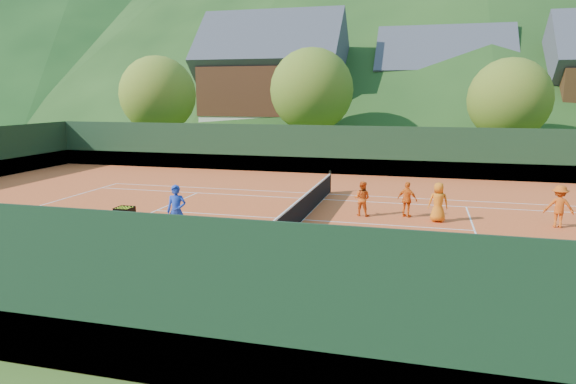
% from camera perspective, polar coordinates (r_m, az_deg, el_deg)
% --- Properties ---
extents(ground, '(400.00, 400.00, 0.00)m').
position_cam_1_polar(ground, '(20.24, 1.66, -3.16)').
color(ground, '#33561B').
rests_on(ground, ground).
extents(clay_court, '(40.00, 24.00, 0.02)m').
position_cam_1_polar(clay_court, '(20.23, 1.66, -3.13)').
color(clay_court, '#C94D20').
rests_on(clay_court, ground).
extents(coach, '(0.74, 0.57, 1.82)m').
position_cam_1_polar(coach, '(18.03, -12.28, -2.10)').
color(coach, '#1A38A9').
rests_on(coach, clay_court).
extents(student_a, '(0.78, 0.66, 1.41)m').
position_cam_1_polar(student_a, '(20.99, 8.22, -0.73)').
color(student_a, '#DC5313').
rests_on(student_a, clay_court).
extents(student_b, '(0.91, 0.65, 1.43)m').
position_cam_1_polar(student_b, '(21.07, 13.11, -0.82)').
color(student_b, orange).
rests_on(student_b, clay_court).
extents(student_c, '(0.81, 0.58, 1.55)m').
position_cam_1_polar(student_c, '(20.58, 16.35, -1.09)').
color(student_c, orange).
rests_on(student_c, clay_court).
extents(student_d, '(1.07, 0.68, 1.58)m').
position_cam_1_polar(student_d, '(21.41, 27.90, -1.42)').
color(student_d, '#CE5112').
rests_on(student_d, clay_court).
extents(tennis_ball_0, '(0.07, 0.07, 0.07)m').
position_cam_1_polar(tennis_ball_0, '(15.55, -0.87, -7.28)').
color(tennis_ball_0, '#D4F128').
rests_on(tennis_ball_0, clay_court).
extents(tennis_ball_1, '(0.07, 0.07, 0.07)m').
position_cam_1_polar(tennis_ball_1, '(16.13, -14.02, -6.95)').
color(tennis_ball_1, '#D4F128').
rests_on(tennis_ball_1, clay_court).
extents(tennis_ball_2, '(0.07, 0.07, 0.07)m').
position_cam_1_polar(tennis_ball_2, '(10.90, 14.52, -15.86)').
color(tennis_ball_2, '#D4F128').
rests_on(tennis_ball_2, clay_court).
extents(tennis_ball_3, '(0.07, 0.07, 0.07)m').
position_cam_1_polar(tennis_ball_3, '(17.40, 9.15, -5.44)').
color(tennis_ball_3, '#D4F128').
rests_on(tennis_ball_3, clay_court).
extents(tennis_ball_4, '(0.07, 0.07, 0.07)m').
position_cam_1_polar(tennis_ball_4, '(18.00, -25.30, -5.82)').
color(tennis_ball_4, '#D4F128').
rests_on(tennis_ball_4, clay_court).
extents(tennis_ball_5, '(0.07, 0.07, 0.07)m').
position_cam_1_polar(tennis_ball_5, '(19.47, -11.50, -3.77)').
color(tennis_ball_5, '#D4F128').
rests_on(tennis_ball_5, clay_court).
extents(tennis_ball_6, '(0.07, 0.07, 0.07)m').
position_cam_1_polar(tennis_ball_6, '(16.18, 9.99, -6.72)').
color(tennis_ball_6, '#D4F128').
rests_on(tennis_ball_6, clay_court).
extents(tennis_ball_7, '(0.07, 0.07, 0.07)m').
position_cam_1_polar(tennis_ball_7, '(14.24, -2.99, -9.02)').
color(tennis_ball_7, '#D4F128').
rests_on(tennis_ball_7, clay_court).
extents(tennis_ball_8, '(0.07, 0.07, 0.07)m').
position_cam_1_polar(tennis_ball_8, '(17.89, -26.89, -6.06)').
color(tennis_ball_8, '#D4F128').
rests_on(tennis_ball_8, clay_court).
extents(tennis_ball_9, '(0.07, 0.07, 0.07)m').
position_cam_1_polar(tennis_ball_9, '(12.69, 10.87, -11.76)').
color(tennis_ball_9, '#D4F128').
rests_on(tennis_ball_9, clay_court).
extents(tennis_ball_10, '(0.07, 0.07, 0.07)m').
position_cam_1_polar(tennis_ball_10, '(12.79, -7.35, -11.46)').
color(tennis_ball_10, '#D4F128').
rests_on(tennis_ball_10, clay_court).
extents(tennis_ball_11, '(0.07, 0.07, 0.07)m').
position_cam_1_polar(tennis_ball_11, '(16.76, 7.13, -6.02)').
color(tennis_ball_11, '#D4F128').
rests_on(tennis_ball_11, clay_court).
extents(tennis_ball_12, '(0.07, 0.07, 0.07)m').
position_cam_1_polar(tennis_ball_12, '(16.64, 20.02, -6.74)').
color(tennis_ball_12, '#D4F128').
rests_on(tennis_ball_12, clay_court).
extents(tennis_ball_13, '(0.07, 0.07, 0.07)m').
position_cam_1_polar(tennis_ball_13, '(14.61, 11.27, -8.71)').
color(tennis_ball_13, '#D4F128').
rests_on(tennis_ball_13, clay_court).
extents(tennis_ball_14, '(0.07, 0.07, 0.07)m').
position_cam_1_polar(tennis_ball_14, '(16.84, 6.01, -5.92)').
color(tennis_ball_14, '#D4F128').
rests_on(tennis_ball_14, clay_court).
extents(tennis_ball_15, '(0.07, 0.07, 0.07)m').
position_cam_1_polar(tennis_ball_15, '(16.79, 7.22, -6.00)').
color(tennis_ball_15, '#D4F128').
rests_on(tennis_ball_15, clay_court).
extents(tennis_ball_16, '(0.07, 0.07, 0.07)m').
position_cam_1_polar(tennis_ball_16, '(17.87, -9.77, -5.03)').
color(tennis_ball_16, '#D4F128').
rests_on(tennis_ball_16, clay_court).
extents(tennis_ball_17, '(0.07, 0.07, 0.07)m').
position_cam_1_polar(tennis_ball_17, '(15.68, -17.60, -7.65)').
color(tennis_ball_17, '#D4F128').
rests_on(tennis_ball_17, clay_court).
extents(tennis_ball_18, '(0.07, 0.07, 0.07)m').
position_cam_1_polar(tennis_ball_18, '(12.30, -13.73, -12.64)').
color(tennis_ball_18, '#D4F128').
rests_on(tennis_ball_18, clay_court).
extents(tennis_ball_19, '(0.07, 0.07, 0.07)m').
position_cam_1_polar(tennis_ball_19, '(12.54, 21.15, -12.60)').
color(tennis_ball_19, '#D4F128').
rests_on(tennis_ball_19, clay_court).
extents(tennis_ball_20, '(0.07, 0.07, 0.07)m').
position_cam_1_polar(tennis_ball_20, '(13.86, 3.55, -9.60)').
color(tennis_ball_20, '#D4F128').
rests_on(tennis_ball_20, clay_court).
extents(tennis_ball_21, '(0.07, 0.07, 0.07)m').
position_cam_1_polar(tennis_ball_21, '(13.88, 17.89, -10.10)').
color(tennis_ball_21, '#D4F128').
rests_on(tennis_ball_21, clay_court).
extents(tennis_ball_22, '(0.07, 0.07, 0.07)m').
position_cam_1_polar(tennis_ball_22, '(15.84, 16.88, -7.42)').
color(tennis_ball_22, '#D4F128').
rests_on(tennis_ball_22, clay_court).
extents(tennis_ball_23, '(0.07, 0.07, 0.07)m').
position_cam_1_polar(tennis_ball_23, '(15.83, -11.79, -7.19)').
color(tennis_ball_23, '#D4F128').
rests_on(tennis_ball_23, clay_court).
extents(tennis_ball_24, '(0.07, 0.07, 0.07)m').
position_cam_1_polar(tennis_ball_24, '(15.34, 4.18, -7.56)').
color(tennis_ball_24, '#D4F128').
rests_on(tennis_ball_24, clay_court).
extents(tennis_ball_25, '(0.07, 0.07, 0.07)m').
position_cam_1_polar(tennis_ball_25, '(17.98, 15.37, -5.17)').
color(tennis_ball_25, '#D4F128').
rests_on(tennis_ball_25, clay_court).
extents(court_lines, '(23.83, 11.03, 0.00)m').
position_cam_1_polar(court_lines, '(20.23, 1.66, -3.10)').
color(court_lines, white).
rests_on(court_lines, clay_court).
extents(tennis_net, '(0.10, 12.07, 1.10)m').
position_cam_1_polar(tennis_net, '(20.12, 1.67, -1.72)').
color(tennis_net, black).
rests_on(tennis_net, clay_court).
extents(perimeter_fence, '(40.40, 24.24, 3.00)m').
position_cam_1_polar(perimeter_fence, '(19.97, 1.68, 0.37)').
color(perimeter_fence, black).
rests_on(perimeter_fence, clay_court).
extents(ball_hopper, '(0.57, 0.57, 1.00)m').
position_cam_1_polar(ball_hopper, '(18.78, -17.69, -2.37)').
color(ball_hopper, black).
rests_on(ball_hopper, clay_court).
extents(chalet_left, '(13.80, 9.93, 12.92)m').
position_cam_1_polar(chalet_left, '(51.21, -1.63, 11.65)').
color(chalet_left, beige).
rests_on(chalet_left, ground).
extents(chalet_mid, '(12.65, 8.82, 11.45)m').
position_cam_1_polar(chalet_mid, '(53.15, 16.75, 10.47)').
color(chalet_mid, beige).
rests_on(chalet_mid, ground).
extents(tree_a, '(6.00, 6.00, 7.88)m').
position_cam_1_polar(tree_a, '(42.38, -14.30, 10.46)').
color(tree_a, '#3D2718').
rests_on(tree_a, ground).
extents(tree_b, '(6.40, 6.40, 8.40)m').
position_cam_1_polar(tree_b, '(40.03, 2.66, 11.24)').
color(tree_b, '#41291A').
rests_on(tree_b, ground).
extents(tree_c, '(5.60, 5.60, 7.35)m').
position_cam_1_polar(tree_c, '(38.54, 23.41, 9.43)').
color(tree_c, '#3F2719').
rests_on(tree_c, ground).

